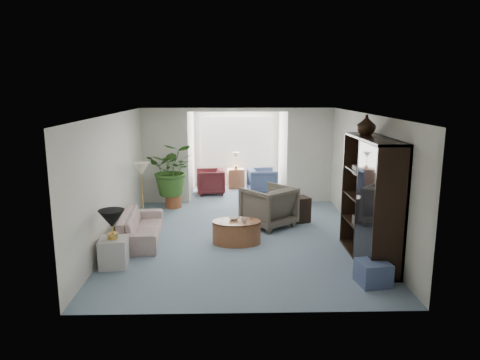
{
  "coord_description": "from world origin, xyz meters",
  "views": [
    {
      "loc": [
        -0.22,
        -8.51,
        2.98
      ],
      "look_at": [
        0.0,
        0.6,
        1.1
      ],
      "focal_mm": 33.2,
      "sensor_mm": 36.0,
      "label": 1
    }
  ],
  "objects_px": {
    "coffee_bowl": "(234,218)",
    "coffee_cup": "(244,220)",
    "framed_picture": "(368,156)",
    "sunroom_chair_blue": "(262,181)",
    "end_table": "(114,253)",
    "ottoman": "(373,273)",
    "table_lamp": "(112,219)",
    "wingback_chair": "(268,206)",
    "sofa": "(141,227)",
    "sunroom_chair_maroon": "(210,182)",
    "side_table_dark": "(298,209)",
    "entertainment_cabinet": "(371,200)",
    "cabinet_urn": "(366,125)",
    "sunroom_table": "(236,178)",
    "plant_pot": "(173,201)",
    "floor_lamp": "(141,169)",
    "coffee_table": "(237,232)"
  },
  "relations": [
    {
      "from": "sofa",
      "to": "cabinet_urn",
      "type": "relative_size",
      "value": 5.38
    },
    {
      "from": "cabinet_urn",
      "to": "sunroom_table",
      "type": "distance_m",
      "value": 6.17
    },
    {
      "from": "sofa",
      "to": "sunroom_chair_maroon",
      "type": "bearing_deg",
      "value": -21.88
    },
    {
      "from": "framed_picture",
      "to": "sunroom_chair_blue",
      "type": "relative_size",
      "value": 0.62
    },
    {
      "from": "side_table_dark",
      "to": "sunroom_chair_blue",
      "type": "bearing_deg",
      "value": 102.22
    },
    {
      "from": "entertainment_cabinet",
      "to": "ottoman",
      "type": "relative_size",
      "value": 4.74
    },
    {
      "from": "ottoman",
      "to": "sunroom_table",
      "type": "height_order",
      "value": "sunroom_table"
    },
    {
      "from": "wingback_chair",
      "to": "sofa",
      "type": "bearing_deg",
      "value": -21.22
    },
    {
      "from": "end_table",
      "to": "coffee_cup",
      "type": "relative_size",
      "value": 4.66
    },
    {
      "from": "table_lamp",
      "to": "entertainment_cabinet",
      "type": "distance_m",
      "value": 4.44
    },
    {
      "from": "sunroom_chair_maroon",
      "to": "sunroom_chair_blue",
      "type": "bearing_deg",
      "value": 83.81
    },
    {
      "from": "end_table",
      "to": "table_lamp",
      "type": "distance_m",
      "value": 0.6
    },
    {
      "from": "end_table",
      "to": "plant_pot",
      "type": "relative_size",
      "value": 1.24
    },
    {
      "from": "wingback_chair",
      "to": "coffee_bowl",
      "type": "bearing_deg",
      "value": 12.75
    },
    {
      "from": "sofa",
      "to": "ottoman",
      "type": "distance_m",
      "value": 4.54
    },
    {
      "from": "framed_picture",
      "to": "sunroom_chair_blue",
      "type": "height_order",
      "value": "framed_picture"
    },
    {
      "from": "coffee_bowl",
      "to": "ottoman",
      "type": "height_order",
      "value": "coffee_bowl"
    },
    {
      "from": "table_lamp",
      "to": "plant_pot",
      "type": "bearing_deg",
      "value": 82.0
    },
    {
      "from": "coffee_bowl",
      "to": "coffee_cup",
      "type": "height_order",
      "value": "coffee_cup"
    },
    {
      "from": "framed_picture",
      "to": "wingback_chair",
      "type": "bearing_deg",
      "value": 151.58
    },
    {
      "from": "coffee_cup",
      "to": "ottoman",
      "type": "xyz_separation_m",
      "value": [
        1.93,
        -1.82,
        -0.32
      ]
    },
    {
      "from": "wingback_chair",
      "to": "entertainment_cabinet",
      "type": "bearing_deg",
      "value": 88.9
    },
    {
      "from": "coffee_cup",
      "to": "sunroom_chair_blue",
      "type": "relative_size",
      "value": 0.13
    },
    {
      "from": "wingback_chair",
      "to": "coffee_table",
      "type": "bearing_deg",
      "value": 17.14
    },
    {
      "from": "wingback_chair",
      "to": "sunroom_chair_maroon",
      "type": "xyz_separation_m",
      "value": [
        -1.41,
        3.1,
        -0.09
      ]
    },
    {
      "from": "side_table_dark",
      "to": "sunroom_table",
      "type": "height_order",
      "value": "sunroom_table"
    },
    {
      "from": "sofa",
      "to": "side_table_dark",
      "type": "xyz_separation_m",
      "value": [
        3.33,
        1.17,
        0.01
      ]
    },
    {
      "from": "entertainment_cabinet",
      "to": "cabinet_urn",
      "type": "xyz_separation_m",
      "value": [
        0.0,
        0.5,
        1.26
      ]
    },
    {
      "from": "plant_pot",
      "to": "floor_lamp",
      "type": "bearing_deg",
      "value": -110.33
    },
    {
      "from": "framed_picture",
      "to": "floor_lamp",
      "type": "xyz_separation_m",
      "value": [
        -4.62,
        1.24,
        -0.45
      ]
    },
    {
      "from": "end_table",
      "to": "sunroom_chair_maroon",
      "type": "bearing_deg",
      "value": 75.05
    },
    {
      "from": "sofa",
      "to": "sunroom_table",
      "type": "bearing_deg",
      "value": -27.44
    },
    {
      "from": "end_table",
      "to": "ottoman",
      "type": "distance_m",
      "value": 4.27
    },
    {
      "from": "table_lamp",
      "to": "wingback_chair",
      "type": "height_order",
      "value": "table_lamp"
    },
    {
      "from": "wingback_chair",
      "to": "side_table_dark",
      "type": "xyz_separation_m",
      "value": [
        0.7,
        0.3,
        -0.16
      ]
    },
    {
      "from": "end_table",
      "to": "sunroom_chair_blue",
      "type": "distance_m",
      "value": 6.08
    },
    {
      "from": "coffee_table",
      "to": "coffee_bowl",
      "type": "distance_m",
      "value": 0.27
    },
    {
      "from": "framed_picture",
      "to": "ottoman",
      "type": "bearing_deg",
      "value": -102.82
    },
    {
      "from": "cabinet_urn",
      "to": "sunroom_chair_blue",
      "type": "height_order",
      "value": "cabinet_urn"
    },
    {
      "from": "sunroom_chair_blue",
      "to": "sunroom_chair_maroon",
      "type": "height_order",
      "value": "sunroom_chair_blue"
    },
    {
      "from": "sunroom_chair_blue",
      "to": "framed_picture",
      "type": "bearing_deg",
      "value": -163.23
    },
    {
      "from": "wingback_chair",
      "to": "sunroom_chair_maroon",
      "type": "distance_m",
      "value": 3.41
    },
    {
      "from": "sofa",
      "to": "coffee_cup",
      "type": "height_order",
      "value": "sofa"
    },
    {
      "from": "end_table",
      "to": "coffee_bowl",
      "type": "bearing_deg",
      "value": 30.74
    },
    {
      "from": "ottoman",
      "to": "sunroom_chair_maroon",
      "type": "bearing_deg",
      "value": 114.33
    },
    {
      "from": "cabinet_urn",
      "to": "ottoman",
      "type": "distance_m",
      "value": 2.66
    },
    {
      "from": "floor_lamp",
      "to": "coffee_bowl",
      "type": "relative_size",
      "value": 1.76
    },
    {
      "from": "sofa",
      "to": "table_lamp",
      "type": "bearing_deg",
      "value": 166.78
    },
    {
      "from": "coffee_cup",
      "to": "entertainment_cabinet",
      "type": "relative_size",
      "value": 0.05
    },
    {
      "from": "table_lamp",
      "to": "side_table_dark",
      "type": "height_order",
      "value": "table_lamp"
    }
  ]
}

